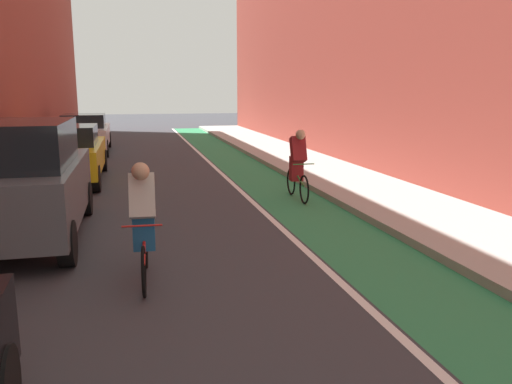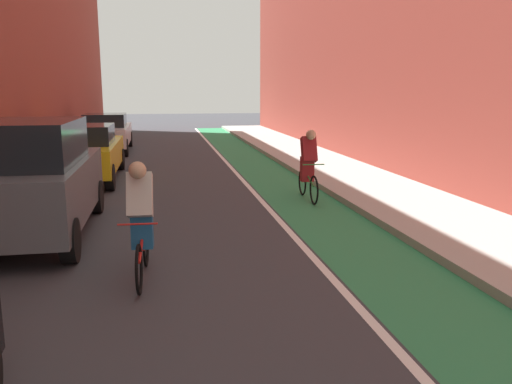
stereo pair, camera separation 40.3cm
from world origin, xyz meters
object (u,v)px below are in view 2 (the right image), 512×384
object	(u,v)px
parked_sedan_white	(106,132)
cyclist_trailing	(308,163)
parked_suv_gray	(30,178)
cyclist_mid	(141,217)
parked_sedan_yellow_cab	(81,152)

from	to	relation	value
parked_sedan_white	cyclist_trailing	xyz separation A→B (m)	(5.42, -10.36, 0.06)
parked_suv_gray	cyclist_trailing	bearing A→B (deg)	21.42
cyclist_trailing	cyclist_mid	bearing A→B (deg)	-128.30
parked_suv_gray	parked_sedan_yellow_cab	size ratio (longest dim) A/B	0.94
parked_suv_gray	parked_sedan_white	bearing A→B (deg)	90.00
parked_sedan_white	cyclist_mid	bearing A→B (deg)	-82.76
cyclist_mid	cyclist_trailing	xyz separation A→B (m)	(3.53, 4.47, 0.00)
parked_sedan_yellow_cab	parked_sedan_white	bearing A→B (deg)	90.00
parked_sedan_white	cyclist_mid	size ratio (longest dim) A/B	2.77
parked_suv_gray	cyclist_trailing	size ratio (longest dim) A/B	2.52
parked_sedan_white	cyclist_mid	xyz separation A→B (m)	(1.88, -14.83, 0.06)
cyclist_mid	parked_sedan_white	bearing A→B (deg)	97.24
parked_sedan_yellow_cab	cyclist_trailing	bearing A→B (deg)	-33.45
parked_sedan_yellow_cab	cyclist_mid	xyz separation A→B (m)	(1.88, -8.05, 0.06)
parked_suv_gray	parked_sedan_white	xyz separation A→B (m)	(0.00, 12.48, -0.23)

